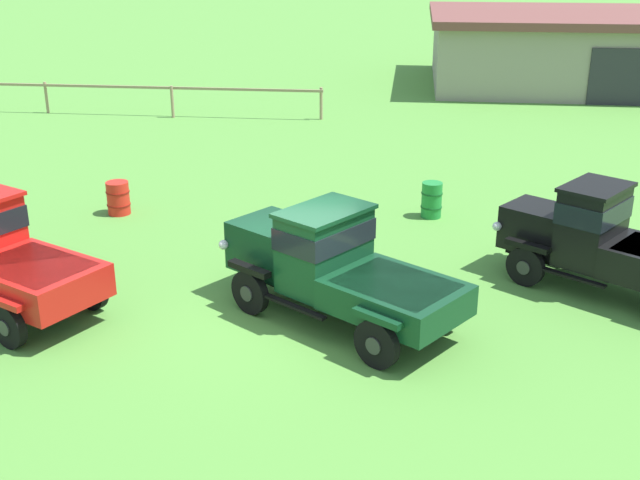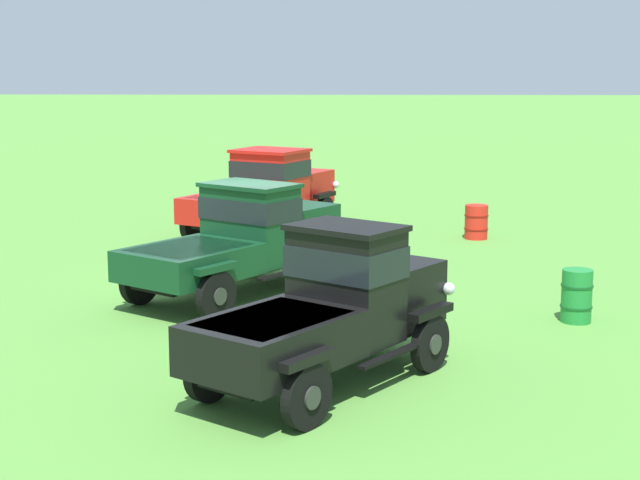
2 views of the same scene
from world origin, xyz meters
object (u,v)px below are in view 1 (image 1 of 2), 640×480
Objects in this scene: vintage_truck_second_in_line at (333,264)px; oil_drum_near_fence at (118,198)px; vintage_truck_midrow_center at (605,241)px; oil_drum_beside_row at (432,200)px.

oil_drum_near_fence is at bearing 139.35° from vintage_truck_second_in_line.
vintage_truck_midrow_center is 12.19m from oil_drum_near_fence.
vintage_truck_second_in_line is at bearing -40.65° from oil_drum_near_fence.
vintage_truck_midrow_center is at bearing -16.78° from oil_drum_near_fence.
oil_drum_beside_row is at bearing 4.85° from oil_drum_near_fence.
oil_drum_beside_row is 1.07× the size of oil_drum_near_fence.
oil_drum_beside_row is (-3.43, 4.21, -0.63)m from vintage_truck_midrow_center.
oil_drum_beside_row is at bearing 129.16° from vintage_truck_midrow_center.
oil_drum_near_fence is at bearing 163.22° from vintage_truck_midrow_center.
vintage_truck_midrow_center is 4.93× the size of oil_drum_beside_row.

